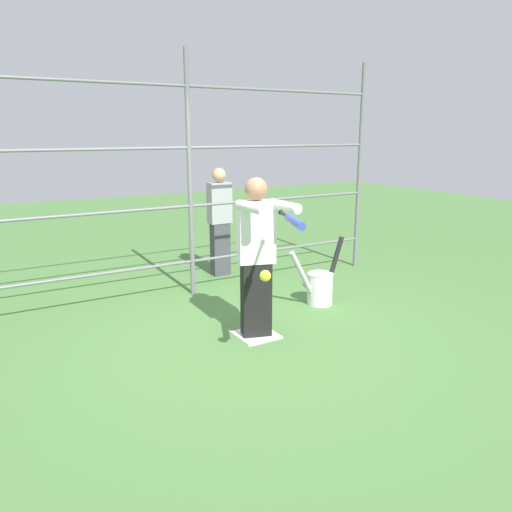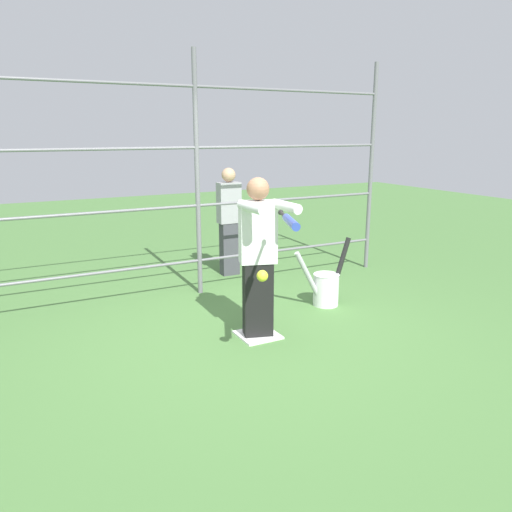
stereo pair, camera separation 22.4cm
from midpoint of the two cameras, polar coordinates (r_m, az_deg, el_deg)
name	(u,v)px [view 2 (the right image)]	position (r m, az deg, el deg)	size (l,w,h in m)	color
ground_plane	(258,336)	(5.20, 1.46, -9.11)	(24.00, 24.00, 0.00)	#4C7A3D
home_plate	(258,335)	(5.20, 1.46, -9.01)	(0.40, 0.40, 0.02)	white
fence_backstop	(197,177)	(6.25, -5.70, 8.98)	(5.55, 0.06, 3.00)	slate
batter	(259,253)	(4.91, 1.61, 0.28)	(0.40, 0.63, 1.62)	black
baseball_bat_swinging	(289,221)	(3.97, 5.46, 4.04)	(0.37, 0.80, 0.08)	black
softball_in_flight	(262,276)	(4.11, 2.29, -2.30)	(0.10, 0.10, 0.10)	yellow
bat_bucket	(326,287)	(6.08, 9.04, -3.56)	(0.78, 0.32, 0.82)	white
bystander_behind_fence	(229,220)	(7.18, -2.20, 4.12)	(0.32, 0.20, 1.55)	#3F3F47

